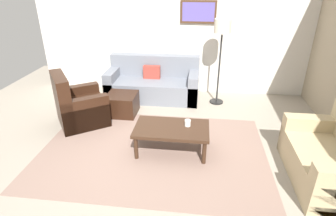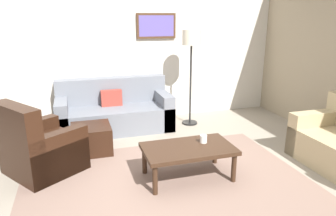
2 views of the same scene
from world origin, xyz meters
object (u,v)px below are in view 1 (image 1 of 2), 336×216
(couch_main, at_px, (154,83))
(lamp_standing, at_px, (222,35))
(armchair_leather, at_px, (78,108))
(cup, at_px, (188,123))
(ottoman, at_px, (122,104))
(framed_artwork, at_px, (198,12))
(coffee_table, at_px, (172,130))

(couch_main, height_order, lamp_standing, lamp_standing)
(armchair_leather, relative_size, cup, 11.70)
(lamp_standing, bearing_deg, cup, -105.96)
(armchair_leather, xyz_separation_m, ottoman, (0.68, 0.48, -0.11))
(lamp_standing, bearing_deg, armchair_leather, -153.96)
(ottoman, relative_size, framed_artwork, 0.76)
(couch_main, bearing_deg, framed_artwork, 24.08)
(cup, height_order, framed_artwork, framed_artwork)
(couch_main, relative_size, ottoman, 3.48)
(couch_main, height_order, coffee_table, couch_main)
(armchair_leather, relative_size, lamp_standing, 0.65)
(cup, bearing_deg, lamp_standing, 74.04)
(cup, distance_m, lamp_standing, 2.12)
(coffee_table, bearing_deg, ottoman, 133.53)
(couch_main, height_order, cup, couch_main)
(coffee_table, bearing_deg, armchair_leather, 159.28)
(coffee_table, relative_size, framed_artwork, 1.49)
(couch_main, xyz_separation_m, cup, (0.85, -1.99, 0.16))
(couch_main, distance_m, framed_artwork, 1.76)
(ottoman, bearing_deg, couch_main, 63.49)
(cup, relative_size, lamp_standing, 0.06)
(armchair_leather, height_order, ottoman, armchair_leather)
(lamp_standing, height_order, framed_artwork, framed_artwork)
(armchair_leather, relative_size, ottoman, 1.99)
(cup, distance_m, framed_artwork, 2.73)
(lamp_standing, xyz_separation_m, framed_artwork, (-0.48, 0.57, 0.35))
(couch_main, relative_size, cup, 20.44)
(lamp_standing, bearing_deg, ottoman, -157.73)
(coffee_table, xyz_separation_m, lamp_standing, (0.75, 1.89, 1.05))
(couch_main, relative_size, lamp_standing, 1.14)
(couch_main, xyz_separation_m, lamp_standing, (1.37, -0.17, 1.11))
(lamp_standing, bearing_deg, coffee_table, -111.59)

